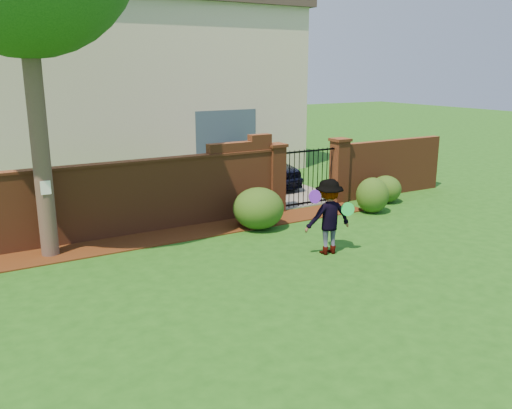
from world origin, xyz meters
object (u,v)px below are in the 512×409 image
frisbee_green (348,209)px  frisbee_purple (315,197)px  car (260,165)px  man (329,217)px

frisbee_green → frisbee_purple: bearing=171.7°
frisbee_purple → frisbee_green: 0.86m
car → frisbee_green: car is taller
man → frisbee_purple: (-0.45, -0.08, 0.51)m
frisbee_green → car: bearing=74.2°
car → man: bearing=-105.6°
frisbee_green → man: bearing=149.6°
car → frisbee_green: 7.10m
frisbee_purple → man: bearing=10.5°
car → frisbee_purple: (-2.70, -6.72, 0.62)m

